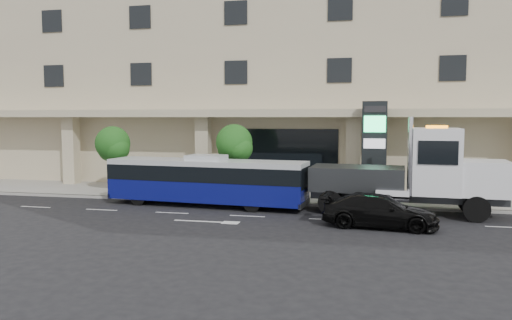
{
  "coord_description": "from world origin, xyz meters",
  "views": [
    {
      "loc": [
        5.64,
        -25.47,
        4.94
      ],
      "look_at": [
        -0.31,
        2.0,
        2.52
      ],
      "focal_mm": 35.0,
      "sensor_mm": 36.0,
      "label": 1
    }
  ],
  "objects_px": {
    "tow_truck": "(415,175)",
    "signage_pylon": "(374,149)",
    "city_bus": "(206,180)",
    "black_sedan": "(380,211)"
  },
  "relations": [
    {
      "from": "city_bus",
      "to": "signage_pylon",
      "type": "distance_m",
      "value": 10.07
    },
    {
      "from": "black_sedan",
      "to": "signage_pylon",
      "type": "xyz_separation_m",
      "value": [
        -0.14,
        7.47,
        2.32
      ]
    },
    {
      "from": "tow_truck",
      "to": "black_sedan",
      "type": "xyz_separation_m",
      "value": [
        -1.82,
        -3.43,
        -1.3
      ]
    },
    {
      "from": "tow_truck",
      "to": "signage_pylon",
      "type": "xyz_separation_m",
      "value": [
        -1.96,
        4.03,
        1.02
      ]
    },
    {
      "from": "city_bus",
      "to": "signage_pylon",
      "type": "relative_size",
      "value": 1.99
    },
    {
      "from": "tow_truck",
      "to": "signage_pylon",
      "type": "relative_size",
      "value": 1.91
    },
    {
      "from": "city_bus",
      "to": "tow_truck",
      "type": "height_order",
      "value": "tow_truck"
    },
    {
      "from": "city_bus",
      "to": "signage_pylon",
      "type": "height_order",
      "value": "signage_pylon"
    },
    {
      "from": "city_bus",
      "to": "tow_truck",
      "type": "distance_m",
      "value": 11.12
    },
    {
      "from": "black_sedan",
      "to": "city_bus",
      "type": "bearing_deg",
      "value": 74.7
    }
  ]
}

